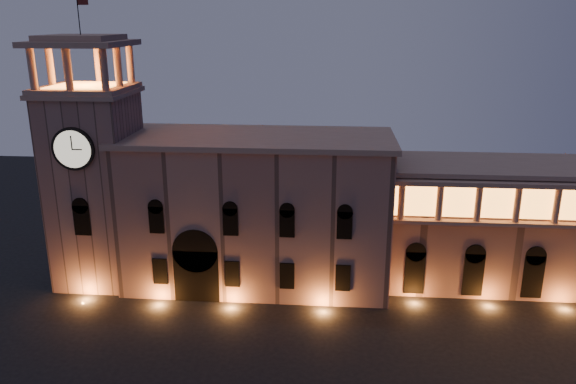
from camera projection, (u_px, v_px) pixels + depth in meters
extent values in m
cube|color=#8B655B|center=(257.00, 213.00, 65.07)|extent=(30.00, 12.00, 17.00)
cube|color=gray|center=(256.00, 138.00, 62.46)|extent=(30.80, 12.80, 0.60)
cube|color=black|center=(198.00, 274.00, 62.04)|extent=(5.00, 1.40, 6.00)
cylinder|color=black|center=(196.00, 249.00, 61.15)|extent=(5.00, 1.40, 5.00)
cube|color=orange|center=(197.00, 277.00, 61.91)|extent=(4.20, 0.20, 5.00)
cube|color=#8B655B|center=(97.00, 191.00, 64.84)|extent=(9.00, 9.00, 22.00)
cube|color=gray|center=(87.00, 93.00, 61.50)|extent=(9.80, 9.80, 0.50)
cylinder|color=black|center=(73.00, 149.00, 58.60)|extent=(4.60, 0.35, 4.60)
cylinder|color=beige|center=(72.00, 149.00, 58.47)|extent=(4.00, 0.12, 4.00)
cube|color=gray|center=(86.00, 88.00, 61.35)|extent=(9.40, 9.40, 0.50)
cube|color=orange|center=(86.00, 85.00, 61.26)|extent=(6.80, 6.80, 0.15)
cylinder|color=gray|center=(32.00, 69.00, 57.34)|extent=(0.76, 0.76, 4.20)
cylinder|color=gray|center=(68.00, 69.00, 57.04)|extent=(0.76, 0.76, 4.20)
cylinder|color=gray|center=(104.00, 70.00, 56.74)|extent=(0.76, 0.76, 4.20)
cylinder|color=gray|center=(66.00, 63.00, 64.57)|extent=(0.76, 0.76, 4.20)
cylinder|color=gray|center=(98.00, 64.00, 64.27)|extent=(0.76, 0.76, 4.20)
cylinder|color=gray|center=(130.00, 64.00, 63.97)|extent=(0.76, 0.76, 4.20)
cylinder|color=gray|center=(50.00, 66.00, 60.95)|extent=(0.76, 0.76, 4.20)
cylinder|color=gray|center=(118.00, 66.00, 60.36)|extent=(0.76, 0.76, 4.20)
cube|color=gray|center=(81.00, 43.00, 59.94)|extent=(9.80, 9.80, 0.60)
cube|color=gray|center=(81.00, 38.00, 59.77)|extent=(7.50, 7.50, 0.60)
cylinder|color=black|center=(78.00, 15.00, 59.08)|extent=(0.10, 0.10, 4.00)
plane|color=#4C1715|center=(83.00, 1.00, 58.62)|extent=(1.20, 0.00, 1.20)
cube|color=#866055|center=(551.00, 227.00, 64.74)|extent=(40.00, 10.00, 14.00)
cube|color=gray|center=(561.00, 166.00, 62.59)|extent=(40.60, 10.60, 0.50)
cube|color=gray|center=(574.00, 225.00, 58.82)|extent=(40.00, 1.20, 0.40)
cube|color=orange|center=(575.00, 204.00, 58.69)|extent=(38.00, 0.15, 3.60)
cylinder|color=gray|center=(401.00, 201.00, 59.59)|extent=(0.70, 0.70, 4.00)
cylinder|color=gray|center=(440.00, 202.00, 59.27)|extent=(0.70, 0.70, 4.00)
cylinder|color=gray|center=(478.00, 203.00, 58.96)|extent=(0.70, 0.70, 4.00)
cylinder|color=gray|center=(517.00, 204.00, 58.64)|extent=(0.70, 0.70, 4.00)
cylinder|color=gray|center=(557.00, 205.00, 58.33)|extent=(0.70, 0.70, 4.00)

